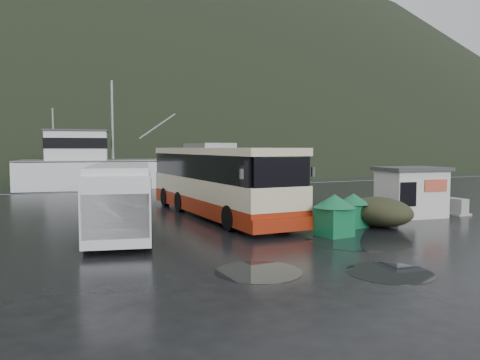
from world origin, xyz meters
name	(u,v)px	position (x,y,z in m)	size (l,w,h in m)	color
ground	(289,229)	(0.00, 0.00, 0.00)	(160.00, 160.00, 0.00)	black
harbor_water	(62,160)	(0.00, 110.00, 0.00)	(300.00, 180.00, 0.02)	black
quay_edge	(156,189)	(0.00, 20.00, 0.00)	(160.00, 0.60, 1.50)	#999993
headland	(60,153)	(10.00, 250.00, 0.00)	(780.00, 540.00, 570.00)	black
coach_bus	(217,215)	(-1.15, 4.69, 0.00)	(3.08, 12.33, 3.49)	beige
white_van	(121,237)	(-6.37, 1.16, 0.00)	(2.18, 6.35, 2.66)	silver
waste_bin_left	(334,236)	(0.72, -2.00, 0.00)	(1.11, 1.11, 1.55)	#11643A
waste_bin_right	(353,227)	(2.66, -0.68, 0.00)	(0.99, 0.99, 1.38)	#11643A
dome_tent	(378,226)	(3.71, -1.00, 0.00)	(2.19, 3.07, 1.21)	#2B2E1B
ticket_kiosk	(410,217)	(6.96, 0.46, 0.00)	(2.99, 2.26, 2.34)	silver
jersey_barrier_a	(352,223)	(3.18, 0.02, 0.00)	(0.81, 1.62, 0.81)	#999993
jersey_barrier_b	(452,214)	(9.44, 0.19, 0.00)	(0.79, 1.59, 0.79)	#999993
fishing_trawler	(147,181)	(1.67, 29.49, 0.00)	(27.78, 6.08, 11.11)	silver
puddles	(356,236)	(1.46, -2.32, 0.00)	(15.19, 13.81, 0.01)	black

